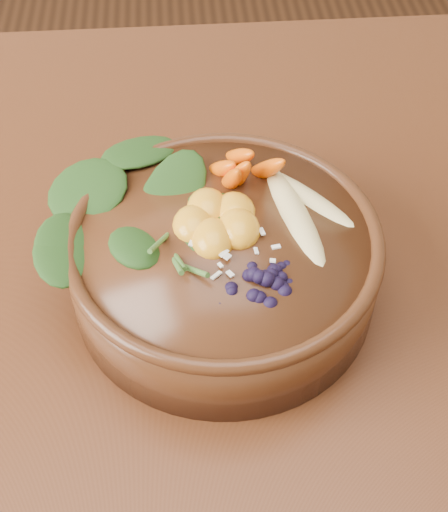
# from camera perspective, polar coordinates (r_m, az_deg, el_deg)

# --- Properties ---
(dining_table) EXTENTS (1.60, 0.90, 0.75)m
(dining_table) POSITION_cam_1_polar(r_m,az_deg,el_deg) (0.66, -1.89, -9.91)
(dining_table) COLOR #331C0C
(dining_table) RESTS_ON ground
(stoneware_bowl) EXTENTS (0.32, 0.32, 0.07)m
(stoneware_bowl) POSITION_cam_1_polar(r_m,az_deg,el_deg) (0.57, -0.00, -0.66)
(stoneware_bowl) COLOR #4E2814
(stoneware_bowl) RESTS_ON dining_table
(kale_heap) EXTENTS (0.20, 0.19, 0.04)m
(kale_heap) POSITION_cam_1_polar(r_m,az_deg,el_deg) (0.56, -5.86, 5.07)
(kale_heap) COLOR #244818
(kale_heap) RESTS_ON stoneware_bowl
(carrot_cluster) EXTENTS (0.07, 0.07, 0.07)m
(carrot_cluster) POSITION_cam_1_polar(r_m,az_deg,el_deg) (0.58, 1.05, 9.57)
(carrot_cluster) COLOR #FA6304
(carrot_cluster) RESTS_ON stoneware_bowl
(banana_halves) EXTENTS (0.10, 0.14, 0.02)m
(banana_halves) POSITION_cam_1_polar(r_m,az_deg,el_deg) (0.57, 6.31, 4.94)
(banana_halves) COLOR #E0CC84
(banana_halves) RESTS_ON stoneware_bowl
(mandarin_cluster) EXTENTS (0.10, 0.10, 0.03)m
(mandarin_cluster) POSITION_cam_1_polar(r_m,az_deg,el_deg) (0.55, -0.54, 3.68)
(mandarin_cluster) COLOR orange
(mandarin_cluster) RESTS_ON stoneware_bowl
(blueberry_pile) EXTENTS (0.14, 0.12, 0.03)m
(blueberry_pile) POSITION_cam_1_polar(r_m,az_deg,el_deg) (0.51, 2.80, -0.77)
(blueberry_pile) COLOR black
(blueberry_pile) RESTS_ON stoneware_bowl
(coconut_flakes) EXTENTS (0.09, 0.08, 0.01)m
(coconut_flakes) POSITION_cam_1_polar(r_m,az_deg,el_deg) (0.54, 0.96, 0.72)
(coconut_flakes) COLOR white
(coconut_flakes) RESTS_ON stoneware_bowl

